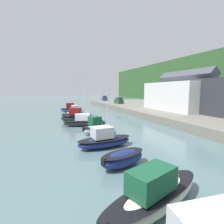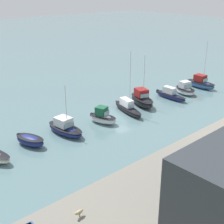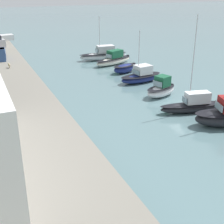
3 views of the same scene
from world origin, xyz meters
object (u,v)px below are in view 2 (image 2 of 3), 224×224
object	(u,v)px
moored_boat_1	(185,90)
moored_boat_5	(103,117)
dog_on_quay	(79,212)
moored_boat_3	(142,99)
moored_boat_0	(201,83)
moored_boat_4	(127,108)
moored_boat_6	(65,128)
moored_boat_7	(30,140)
moored_boat_2	(170,95)

from	to	relation	value
moored_boat_1	moored_boat_5	distance (m)	19.74
dog_on_quay	moored_boat_3	bearing A→B (deg)	-64.42
moored_boat_0	moored_boat_4	size ratio (longest dim) A/B	0.93
moored_boat_1	moored_boat_5	world-z (taller)	moored_boat_5
moored_boat_5	moored_boat_6	size ratio (longest dim) A/B	0.67
moored_boat_5	moored_boat_7	world-z (taller)	moored_boat_5
moored_boat_2	dog_on_quay	size ratio (longest dim) A/B	7.44
moored_boat_0	moored_boat_5	world-z (taller)	moored_boat_0
moored_boat_4	moored_boat_0	bearing A→B (deg)	-168.23
moored_boat_3	moored_boat_4	xyz separation A→B (m)	(3.98, 0.68, -0.26)
moored_boat_2	moored_boat_5	bearing A→B (deg)	1.75
moored_boat_0	dog_on_quay	xyz separation A→B (m)	(40.55, 15.47, 0.95)
dog_on_quay	moored_boat_4	bearing A→B (deg)	-60.85
moored_boat_2	moored_boat_3	xyz separation A→B (m)	(6.21, -1.04, 0.32)
moored_boat_0	moored_boat_4	distance (m)	19.70
moored_boat_0	dog_on_quay	bearing A→B (deg)	21.33
moored_boat_5	dog_on_quay	distance (m)	21.64
moored_boat_5	dog_on_quay	world-z (taller)	moored_boat_5
moored_boat_0	moored_boat_4	world-z (taller)	moored_boat_4
moored_boat_7	moored_boat_6	bearing A→B (deg)	161.00
moored_boat_3	dog_on_quay	bearing A→B (deg)	52.48
moored_boat_6	dog_on_quay	bearing A→B (deg)	53.10
moored_boat_4	moored_boat_7	bearing A→B (deg)	11.84
moored_boat_1	moored_boat_2	size ratio (longest dim) A/B	0.70
moored_boat_4	moored_boat_1	bearing A→B (deg)	-169.71
moored_boat_2	moored_boat_0	bearing A→B (deg)	-178.51
moored_boat_3	moored_boat_7	distance (m)	20.69
moored_boat_2	moored_boat_6	world-z (taller)	moored_boat_6
moored_boat_2	moored_boat_3	bearing A→B (deg)	-8.31
moored_boat_4	dog_on_quay	bearing A→B (deg)	49.74
moored_boat_5	dog_on_quay	bearing A→B (deg)	27.58
moored_boat_5	dog_on_quay	size ratio (longest dim) A/B	5.25
moored_boat_4	moored_boat_3	bearing A→B (deg)	-157.64
moored_boat_1	moored_boat_0	bearing A→B (deg)	-165.83
moored_boat_2	moored_boat_6	size ratio (longest dim) A/B	0.95
moored_boat_2	moored_boat_3	size ratio (longest dim) A/B	0.77
moored_boat_3	dog_on_quay	distance (m)	29.81
moored_boat_3	dog_on_quay	size ratio (longest dim) A/B	9.65
moored_boat_5	moored_boat_2	bearing A→B (deg)	163.27
moored_boat_2	moored_boat_1	bearing A→B (deg)	177.92
moored_boat_4	moored_boat_6	world-z (taller)	moored_boat_4
moored_boat_3	moored_boat_7	size ratio (longest dim) A/B	1.87
moored_boat_4	moored_boat_7	distance (m)	16.70
moored_boat_6	moored_boat_7	world-z (taller)	moored_boat_6
moored_boat_0	dog_on_quay	distance (m)	43.41
moored_boat_0	moored_boat_2	xyz separation A→B (m)	(9.50, 0.05, -0.21)
moored_boat_0	moored_boat_6	distance (m)	31.28
dog_on_quay	moored_boat_7	bearing A→B (deg)	-22.49
moored_boat_0	moored_boat_3	world-z (taller)	moored_boat_0
moored_boat_2	moored_boat_3	distance (m)	6.30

